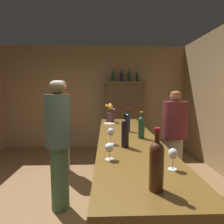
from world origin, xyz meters
TOP-DOWN VIEW (x-y plane):
  - floor at (0.00, 0.00)m, footprint 7.75×7.75m
  - wall_back at (0.00, 3.04)m, footprint 4.98×0.12m
  - bar_counter at (0.57, 0.14)m, footprint 0.67×2.80m
  - display_cabinet at (0.80, 2.76)m, footprint 1.04×0.39m
  - wine_bottle_riesling at (0.72, 0.06)m, footprint 0.07×0.07m
  - wine_bottle_chardonnay at (0.61, 0.43)m, footprint 0.06×0.06m
  - wine_bottle_malbec at (0.58, -1.05)m, footprint 0.08×0.08m
  - wine_bottle_merlot at (0.50, -0.27)m, footprint 0.07×0.07m
  - wine_glass_front at (0.77, -0.79)m, footprint 0.06×0.06m
  - wine_glass_mid at (0.36, -0.16)m, footprint 0.07×0.07m
  - wine_glass_rear at (0.34, -0.59)m, footprint 0.08×0.08m
  - flower_arrangement at (0.39, 1.21)m, footprint 0.18×0.17m
  - cheese_plate at (0.37, 1.01)m, footprint 0.19×0.19m
  - display_bottle_left at (0.51, 2.76)m, footprint 0.07×0.07m
  - display_bottle_midleft at (0.72, 2.76)m, footprint 0.08×0.08m
  - display_bottle_center at (0.91, 2.76)m, footprint 0.07×0.07m
  - display_bottle_midright at (1.12, 2.76)m, footprint 0.06×0.06m
  - patron_tall at (-0.52, 1.44)m, footprint 0.35×0.35m
  - patron_redhead at (-0.29, 0.29)m, footprint 0.32×0.32m
  - bartender at (1.43, 0.91)m, footprint 0.39×0.39m

SIDE VIEW (x-z plane):
  - floor at x=0.00m, z-range 0.00..0.00m
  - bar_counter at x=0.57m, z-range 0.00..1.00m
  - bartender at x=1.43m, z-range 0.06..1.61m
  - patron_redhead at x=-0.29m, z-range 0.09..1.76m
  - display_cabinet at x=0.80m, z-range 0.04..1.82m
  - patron_tall at x=-0.52m, z-range 0.09..1.83m
  - cheese_plate at x=0.37m, z-range 1.00..1.01m
  - wine_glass_rear at x=0.34m, z-range 1.02..1.15m
  - wine_glass_front at x=0.77m, z-range 1.03..1.18m
  - wine_glass_mid at x=0.36m, z-range 1.03..1.20m
  - flower_arrangement at x=0.39m, z-range 0.97..1.30m
  - wine_bottle_chardonnay at x=0.61m, z-range 0.98..1.29m
  - wine_bottle_riesling at x=0.72m, z-range 0.98..1.29m
  - wine_bottle_malbec at x=0.58m, z-range 0.97..1.32m
  - wine_bottle_merlot at x=0.50m, z-range 0.98..1.31m
  - wall_back at x=0.00m, z-range 0.00..2.74m
  - display_bottle_midright at x=1.12m, z-range 1.77..2.06m
  - display_bottle_midleft at x=0.72m, z-range 1.77..2.07m
  - display_bottle_left at x=0.51m, z-range 1.77..2.08m
  - display_bottle_center at x=0.91m, z-range 1.77..2.09m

